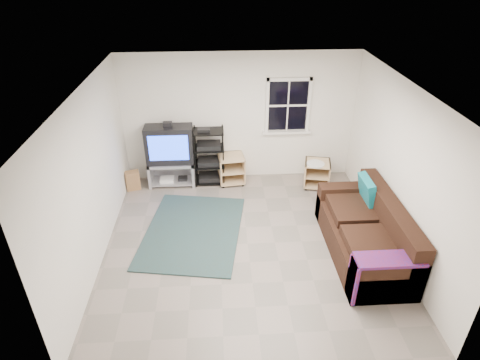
{
  "coord_description": "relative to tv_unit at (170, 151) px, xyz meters",
  "views": [
    {
      "loc": [
        -0.44,
        -5.16,
        4.23
      ],
      "look_at": [
        -0.1,
        0.4,
        0.99
      ],
      "focal_mm": 30.0,
      "sensor_mm": 36.0,
      "label": 1
    }
  ],
  "objects": [
    {
      "name": "sofa",
      "position": [
        3.22,
        -2.37,
        -0.39
      ],
      "size": [
        0.98,
        2.22,
        1.01
      ],
      "color": "black",
      "rests_on": "ground"
    },
    {
      "name": "room",
      "position": [
        2.34,
        0.22,
        0.73
      ],
      "size": [
        4.6,
        4.62,
        4.6
      ],
      "color": "gray",
      "rests_on": "ground"
    },
    {
      "name": "side_table_left",
      "position": [
        1.21,
        0.02,
        -0.43
      ],
      "size": [
        0.56,
        0.56,
        0.59
      ],
      "rotation": [
        0.0,
        0.0,
        0.11
      ],
      "color": "#DDB588",
      "rests_on": "ground"
    },
    {
      "name": "shag_rug",
      "position": [
        0.48,
        -1.66,
        -0.73
      ],
      "size": [
        1.9,
        2.39,
        0.03
      ],
      "primitive_type": "cube",
      "rotation": [
        0.0,
        0.0,
        -0.16
      ],
      "color": "#302215",
      "rests_on": "ground"
    },
    {
      "name": "tv_unit",
      "position": [
        0.0,
        0.0,
        0.0
      ],
      "size": [
        0.92,
        0.46,
        1.36
      ],
      "color": "#A09FA7",
      "rests_on": "ground"
    },
    {
      "name": "side_table_right",
      "position": [
        2.92,
        -0.26,
        -0.43
      ],
      "size": [
        0.59,
        0.59,
        0.57
      ],
      "rotation": [
        0.0,
        0.0,
        -0.21
      ],
      "color": "#DDB588",
      "rests_on": "ground"
    },
    {
      "name": "paper_bag",
      "position": [
        -0.77,
        -0.17,
        -0.55
      ],
      "size": [
        0.31,
        0.24,
        0.39
      ],
      "primitive_type": "cube",
      "rotation": [
        0.0,
        0.0,
        0.28
      ],
      "color": "#9B7745",
      "rests_on": "ground"
    },
    {
      "name": "av_rack",
      "position": [
        0.77,
        0.02,
        -0.23
      ],
      "size": [
        0.59,
        0.43,
        1.19
      ],
      "color": "black",
      "rests_on": "ground"
    }
  ]
}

